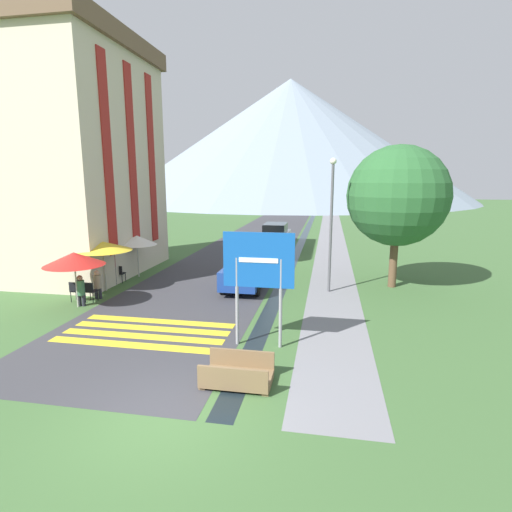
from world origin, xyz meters
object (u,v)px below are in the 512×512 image
Objects in this scene: cafe_umbrella_middle_yellow at (103,246)px; streetlamp at (331,215)px; road_sign at (259,270)px; parked_car_far at (276,236)px; tree_by_path at (398,196)px; cafe_umbrella_front_red at (74,259)px; footbridge at (237,375)px; person_standing_terrace at (112,265)px; parked_car_near at (245,269)px; cafe_chair_near_left at (75,290)px; person_seated_near at (81,289)px; cafe_chair_near_right at (90,290)px; person_seated_far at (97,283)px; cafe_chair_far_right at (119,272)px; cafe_umbrella_rear_white at (137,240)px; hotel_building at (80,150)px.

cafe_umbrella_middle_yellow is 10.17m from streetlamp.
streetlamp reaches higher than road_sign.
tree_by_path is (6.80, -9.65, 3.31)m from parked_car_far.
footbridge is at bearing -31.99° from cafe_umbrella_front_red.
cafe_umbrella_front_red reaches higher than person_standing_terrace.
parked_car_near is 6.37m from person_standing_terrace.
cafe_chair_near_left is 1.62m from cafe_umbrella_front_red.
person_seated_near is (0.24, -2.21, -1.35)m from cafe_umbrella_middle_yellow.
cafe_chair_near_left is at bearing -92.17° from person_standing_terrace.
tree_by_path is at bearing 63.16° from footbridge.
cafe_chair_near_right is 0.13× the size of tree_by_path.
person_seated_far is (0.17, 1.17, -1.26)m from cafe_umbrella_front_red.
cafe_chair_near_left is 1.00× the size of cafe_chair_far_right.
person_standing_terrace reaches higher than cafe_chair_far_right.
road_sign reaches higher than person_standing_terrace.
cafe_chair_near_right is 1.58m from cafe_umbrella_front_red.
cafe_chair_far_right is 1.96m from cafe_umbrella_rear_white.
road_sign is at bearing -17.33° from cafe_umbrella_front_red.
cafe_chair_far_right is at bearing 94.17° from cafe_umbrella_front_red.
cafe_umbrella_front_red reaches higher than cafe_chair_far_right.
tree_by_path reaches higher than parked_car_near.
tree_by_path is at bearing 1.40° from cafe_umbrella_rear_white.
person_seated_near is at bearing -95.29° from cafe_chair_near_right.
cafe_chair_near_left is at bearing 146.51° from footbridge.
road_sign is at bearing -41.36° from cafe_chair_far_right.
cafe_chair_near_right is (-5.83, -3.25, -0.39)m from parked_car_near.
cafe_chair_near_left is (-6.37, -14.45, -0.40)m from parked_car_far.
hotel_building is at bearing 118.59° from cafe_umbrella_front_red.
person_standing_terrace is (-0.44, -1.74, -0.93)m from cafe_umbrella_rear_white.
cafe_chair_far_right is (0.21, 3.16, 0.00)m from cafe_chair_near_left.
cafe_umbrella_middle_yellow is at bearing 148.86° from road_sign.
parked_car_near is 6.43m from cafe_umbrella_middle_yellow.
parked_car_near is 11.14m from parked_car_far.
cafe_umbrella_middle_yellow is 0.38× the size of tree_by_path.
person_standing_terrace is (0.10, 2.75, 0.46)m from cafe_chair_near_left.
cafe_chair_far_right is at bearing 99.44° from cafe_chair_near_right.
cafe_umbrella_middle_yellow reaches higher than footbridge.
person_standing_terrace reaches higher than cafe_chair_near_right.
cafe_chair_far_right is 0.68× the size of person_seated_near.
parked_car_near is 3.19× the size of person_seated_near.
cafe_umbrella_front_red is at bearing -83.50° from person_standing_terrace.
footbridge is at bearing -85.15° from parked_car_far.
cafe_umbrella_middle_yellow is (-0.17, 2.35, 0.11)m from cafe_umbrella_front_red.
hotel_building is 9.58× the size of person_seated_near.
cafe_chair_near_right is at bearing -86.14° from cafe_chair_far_right.
tree_by_path reaches higher than streetlamp.
footbridge is 12.02m from tree_by_path.
tree_by_path reaches higher than parked_car_far.
cafe_umbrella_front_red is (3.03, -5.56, -4.51)m from hotel_building.
cafe_umbrella_rear_white reaches higher than cafe_chair_far_right.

